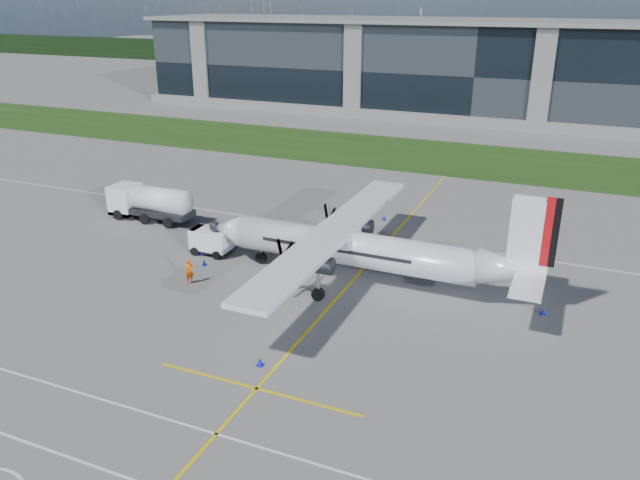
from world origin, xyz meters
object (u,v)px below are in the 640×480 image
object	(u,v)px
baggage_tug	(211,241)
safety_cone_nose_port	(204,262)
turboprop_aircraft	(365,231)
safety_cone_nose_stbd	(234,245)
fuel_tanker_truck	(145,202)
safety_cone_tail	(543,311)
ground_crew_person	(189,270)
safety_cone_fwd	(202,252)
pylon_west	(261,10)
safety_cone_portwing	(260,362)
safety_cone_stbdwing	(384,218)

from	to	relation	value
baggage_tug	safety_cone_nose_port	bearing A→B (deg)	-71.89
turboprop_aircraft	safety_cone_nose_stbd	xyz separation A→B (m)	(-12.00, 1.81, -3.70)
fuel_tanker_truck	safety_cone_nose_port	bearing A→B (deg)	-32.77
baggage_tug	safety_cone_nose_port	world-z (taller)	baggage_tug
turboprop_aircraft	safety_cone_tail	size ratio (longest dim) A/B	52.66
ground_crew_person	safety_cone_fwd	distance (m)	5.38
pylon_west	fuel_tanker_truck	distance (m)	149.84
baggage_tug	turboprop_aircraft	bearing A→B (deg)	-0.94
fuel_tanker_truck	safety_cone_nose_port	xyz separation A→B (m)	(10.81, -6.96, -1.35)
pylon_west	baggage_tug	xyz separation A→B (m)	(70.74, -141.04, -13.98)
turboprop_aircraft	ground_crew_person	size ratio (longest dim) A/B	12.47
pylon_west	turboprop_aircraft	distance (m)	164.62
pylon_west	safety_cone_portwing	xyz separation A→B (m)	(82.12, -153.97, -14.75)
ground_crew_person	safety_cone_portwing	xyz separation A→B (m)	(9.78, -7.53, -0.81)
safety_cone_portwing	safety_cone_nose_port	size ratio (longest dim) A/B	1.00
baggage_tug	safety_cone_nose_stbd	bearing A→B (deg)	56.16
safety_cone_nose_stbd	safety_cone_fwd	xyz separation A→B (m)	(-1.67, -2.15, 0.00)
ground_crew_person	safety_cone_nose_port	xyz separation A→B (m)	(-0.85, 3.13, -0.81)
turboprop_aircraft	baggage_tug	bearing A→B (deg)	179.06
safety_cone_nose_port	ground_crew_person	bearing A→B (deg)	-74.83
pylon_west	baggage_tug	size ratio (longest dim) A/B	8.86
ground_crew_person	baggage_tug	bearing A→B (deg)	42.03
turboprop_aircraft	fuel_tanker_truck	bearing A→B (deg)	168.04
safety_cone_stbdwing	safety_cone_tail	distance (m)	20.20
turboprop_aircraft	safety_cone_fwd	world-z (taller)	turboprop_aircraft
pylon_west	safety_cone_nose_port	size ratio (longest dim) A/B	60.00
baggage_tug	safety_cone_tail	size ratio (longest dim) A/B	6.78
ground_crew_person	safety_cone_stbdwing	bearing A→B (deg)	0.17
pylon_west	turboprop_aircraft	size ratio (longest dim) A/B	1.14
fuel_tanker_truck	safety_cone_tail	world-z (taller)	fuel_tanker_truck
turboprop_aircraft	safety_cone_fwd	xyz separation A→B (m)	(-13.67, -0.34, -3.70)
safety_cone_nose_stbd	safety_cone_nose_port	xyz separation A→B (m)	(-0.33, -3.87, 0.00)
pylon_west	safety_cone_fwd	size ratio (longest dim) A/B	60.00
safety_cone_fwd	fuel_tanker_truck	bearing A→B (deg)	151.04
safety_cone_fwd	safety_cone_portwing	bearing A→B (deg)	-45.95
turboprop_aircraft	safety_cone_tail	bearing A→B (deg)	-0.57
safety_cone_stbdwing	pylon_west	bearing A→B (deg)	122.36
safety_cone_portwing	safety_cone_fwd	world-z (taller)	same
turboprop_aircraft	fuel_tanker_truck	world-z (taller)	turboprop_aircraft
turboprop_aircraft	safety_cone_nose_stbd	size ratio (longest dim) A/B	52.66
safety_cone_nose_stbd	turboprop_aircraft	bearing A→B (deg)	-8.59
safety_cone_fwd	safety_cone_tail	bearing A→B (deg)	0.46
safety_cone_fwd	safety_cone_nose_port	xyz separation A→B (m)	(1.34, -1.72, 0.00)
safety_cone_nose_port	pylon_west	bearing A→B (deg)	116.51
safety_cone_nose_stbd	fuel_tanker_truck	bearing A→B (deg)	164.50
baggage_tug	safety_cone_nose_port	distance (m)	2.51
safety_cone_portwing	safety_cone_fwd	distance (m)	17.22
pylon_west	baggage_tug	distance (m)	158.40
safety_cone_stbdwing	fuel_tanker_truck	bearing A→B (deg)	-157.74
fuel_tanker_truck	safety_cone_fwd	size ratio (longest dim) A/B	17.10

